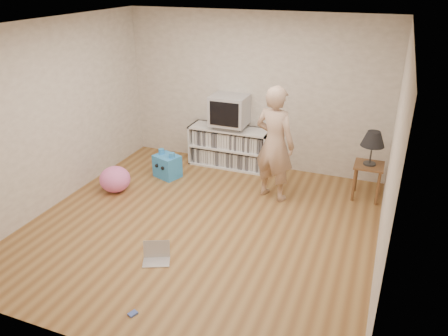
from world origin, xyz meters
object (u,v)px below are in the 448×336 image
media_unit (230,147)px  plush_blue (167,166)px  laptop (157,255)px  side_table (368,173)px  plush_pink (115,179)px  dvd_deck (230,126)px  table_lamp (373,140)px  crt_tv (230,110)px  person (275,144)px

media_unit → plush_blue: bearing=-134.4°
media_unit → laptop: 2.94m
media_unit → side_table: media_unit is taller
plush_blue → plush_pink: plush_blue is taller
dvd_deck → table_lamp: table_lamp is taller
dvd_deck → plush_pink: dvd_deck is taller
plush_pink → dvd_deck: bearing=50.0°
table_lamp → media_unit: bearing=170.7°
laptop → side_table: bearing=24.9°
dvd_deck → crt_tv: (0.00, -0.00, 0.29)m
side_table → person: 1.48m
dvd_deck → person: size_ratio=0.26×
side_table → laptop: 3.36m
dvd_deck → side_table: (2.34, -0.37, -0.32)m
crt_tv → person: 1.34m
table_lamp → laptop: table_lamp is taller
person → plush_pink: (-2.33, -0.71, -0.66)m
dvd_deck → media_unit: bearing=90.0°
table_lamp → person: 1.41m
laptop → plush_blue: size_ratio=0.81×
crt_tv → table_lamp: size_ratio=1.17×
dvd_deck → plush_pink: bearing=-130.0°
media_unit → plush_pink: size_ratio=2.96×
person → dvd_deck: bearing=-23.2°
dvd_deck → plush_blue: size_ratio=0.93×
laptop → dvd_deck: bearing=68.8°
dvd_deck → person: bearing=-40.0°
side_table → crt_tv: bearing=171.1°
side_table → plush_pink: (-3.65, -1.19, -0.21)m
person → laptop: 2.36m
plush_pink → laptop: bearing=-42.3°
plush_blue → plush_pink: size_ratio=1.02×
table_lamp → laptop: (-2.18, -2.54, -0.88)m
media_unit → dvd_deck: (0.00, -0.02, 0.39)m
side_table → plush_blue: side_table is taller
dvd_deck → table_lamp: size_ratio=0.87×
laptop → crt_tv: bearing=68.8°
crt_tv → plush_blue: 1.40m
side_table → plush_pink: bearing=-161.9°
side_table → person: person is taller
dvd_deck → laptop: size_ratio=1.15×
dvd_deck → laptop: 2.99m
side_table → table_lamp: table_lamp is taller
dvd_deck → plush_pink: (-1.31, -1.56, -0.53)m
side_table → table_lamp: 0.53m
dvd_deck → crt_tv: size_ratio=0.75×
plush_blue → plush_pink: 0.91m
laptop → plush_pink: size_ratio=0.83×
table_lamp → plush_blue: table_lamp is taller
table_lamp → laptop: bearing=-130.7°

